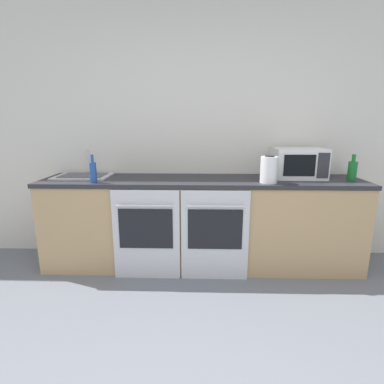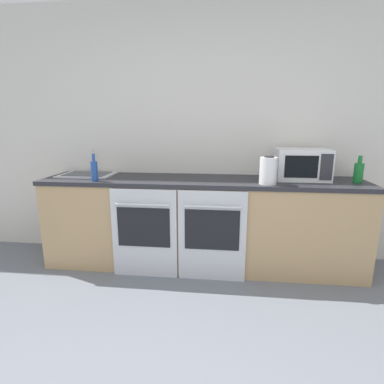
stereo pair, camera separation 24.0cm
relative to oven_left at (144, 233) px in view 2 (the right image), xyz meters
name	(u,v)px [view 2 (the right image)]	position (x,y,z in m)	size (l,w,h in m)	color
wall_back	(205,134)	(0.50, 0.65, 0.87)	(10.00, 0.06, 2.60)	silver
counter_back	(201,222)	(0.50, 0.32, 0.02)	(3.09, 0.63, 0.89)	tan
oven_left	(144,233)	(0.00, 0.00, 0.00)	(0.61, 0.06, 0.84)	silver
oven_right	(212,236)	(0.62, 0.00, 0.00)	(0.61, 0.06, 0.84)	silver
microwave	(302,164)	(1.45, 0.39, 0.61)	(0.48, 0.34, 0.29)	silver
bottle_green	(359,172)	(1.93, 0.30, 0.55)	(0.08, 0.08, 0.24)	#19722D
bottle_blue	(94,170)	(-0.48, 0.10, 0.56)	(0.06, 0.06, 0.26)	#234793
kettle	(268,171)	(1.10, 0.13, 0.58)	(0.15, 0.15, 0.25)	white
sink	(88,174)	(-0.69, 0.39, 0.47)	(0.53, 0.40, 0.26)	silver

